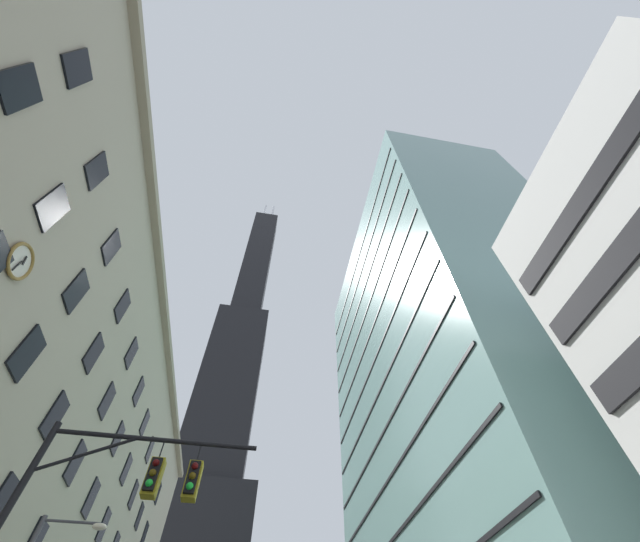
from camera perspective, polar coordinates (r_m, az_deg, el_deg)
dark_skyscraper at (r=119.80m, az=-14.99°, el=-22.30°), size 25.04×25.04×195.58m
glass_office_midrise at (r=44.86m, az=18.42°, el=-15.38°), size 15.97×34.98×53.73m
traffic_signal_mast at (r=13.30m, az=-29.74°, el=-28.92°), size 6.30×0.63×7.67m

